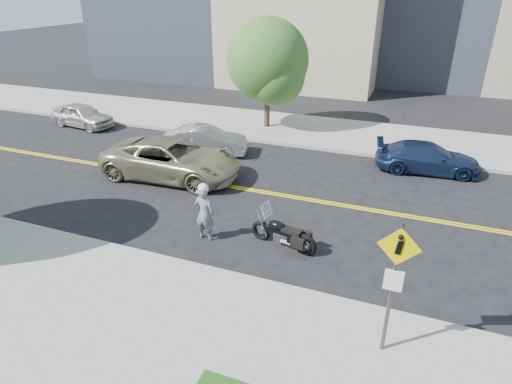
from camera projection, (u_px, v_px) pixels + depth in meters
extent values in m
plane|color=black|center=(281.00, 195.00, 15.51)|extent=(120.00, 120.00, 0.00)
cube|color=#9E9B91|center=(174.00, 337.00, 9.18)|extent=(60.00, 5.00, 0.15)
cube|color=#9E9B91|center=(327.00, 133.00, 21.77)|extent=(60.00, 5.00, 0.15)
cylinder|color=#4C4C51|center=(392.00, 290.00, 8.15)|extent=(0.08, 0.08, 3.00)
cube|color=#F9D800|center=(399.00, 247.00, 7.68)|extent=(0.78, 0.03, 0.78)
cube|color=white|center=(393.00, 280.00, 8.01)|extent=(0.35, 0.03, 0.45)
imported|color=#AFAFB4|center=(205.00, 213.00, 12.51)|extent=(0.64, 0.43, 1.71)
sphere|color=white|center=(203.00, 188.00, 12.16)|extent=(0.31, 0.31, 0.31)
imported|color=tan|center=(172.00, 159.00, 16.65)|extent=(5.56, 2.77, 1.51)
imported|color=beige|center=(82.00, 115.00, 22.69)|extent=(3.74, 1.86, 1.22)
imported|color=#A8AAB0|center=(205.00, 140.00, 19.04)|extent=(3.94, 2.20, 1.23)
imported|color=navy|center=(427.00, 158.00, 17.22)|extent=(4.26, 2.15, 1.19)
cylinder|color=#382619|center=(267.00, 86.00, 21.61)|extent=(0.29, 0.29, 4.51)
sphere|color=#346720|center=(268.00, 60.00, 21.06)|extent=(4.06, 4.06, 4.06)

